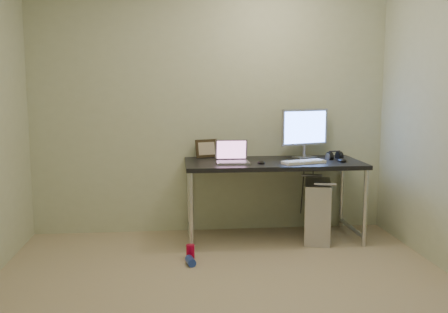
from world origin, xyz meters
TOP-DOWN VIEW (x-y plane):
  - floor at (0.00, 0.00)m, footprint 3.50×3.50m
  - wall_back at (0.00, 1.75)m, footprint 3.50×0.02m
  - desk at (0.56, 1.39)m, footprint 1.65×0.72m
  - tower_computer at (0.98, 1.33)m, footprint 0.37×0.58m
  - cable_a at (0.93, 1.70)m, footprint 0.01×0.16m
  - cable_b at (1.02, 1.68)m, footprint 0.02×0.11m
  - can_red at (-0.24, 0.87)m, footprint 0.09×0.09m
  - can_white at (-0.23, 0.92)m, footprint 0.07×0.07m
  - can_blue at (-0.24, 0.74)m, footprint 0.09×0.13m
  - laptop at (0.17, 1.34)m, footprint 0.30×0.25m
  - monitor at (0.91, 1.57)m, footprint 0.49×0.21m
  - keyboard at (0.81, 1.24)m, footprint 0.43×0.26m
  - mouse_right at (1.19, 1.29)m, footprint 0.08×0.13m
  - mouse_left at (0.42, 1.26)m, footprint 0.07×0.11m
  - headphones at (1.18, 1.47)m, footprint 0.17×0.10m
  - picture_frame at (-0.05, 1.70)m, footprint 0.23×0.13m
  - webcam at (0.20, 1.68)m, footprint 0.05×0.04m

SIDE VIEW (x-z plane):
  - floor at x=0.00m, z-range 0.00..0.00m
  - can_blue at x=-0.24m, z-range 0.00..0.07m
  - can_white at x=-0.23m, z-range 0.00..0.11m
  - can_red at x=-0.24m, z-range 0.00..0.13m
  - tower_computer at x=0.98m, z-range -0.02..0.57m
  - cable_b at x=1.02m, z-range 0.02..0.74m
  - cable_a at x=0.93m, z-range 0.06..0.74m
  - desk at x=0.56m, z-range 0.30..1.05m
  - keyboard at x=0.81m, z-range 0.75..0.77m
  - mouse_left at x=0.42m, z-range 0.75..0.79m
  - mouse_right at x=1.19m, z-range 0.75..0.79m
  - headphones at x=1.18m, z-range 0.73..0.83m
  - laptop at x=0.17m, z-range 0.69..0.90m
  - webcam at x=0.20m, z-range 0.78..0.89m
  - picture_frame at x=-0.05m, z-range 0.75..0.93m
  - monitor at x=0.91m, z-range 0.79..1.27m
  - wall_back at x=0.00m, z-range 0.00..2.50m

